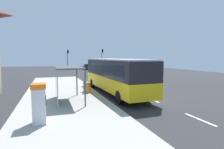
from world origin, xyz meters
The scene contains 19 objects.
ground_plane centered at (0.00, 14.00, -0.02)m, with size 56.00×92.00×0.04m, color #2D2D30.
sidewalk_platform centered at (-6.40, 2.00, 0.09)m, with size 6.20×30.00×0.18m, color #ADAAA3.
lane_stripe_seg_0 centered at (0.25, -6.00, 0.01)m, with size 0.16×2.20×0.01m, color silver.
lane_stripe_seg_1 centered at (0.25, -1.00, 0.01)m, with size 0.16×2.20×0.01m, color silver.
lane_stripe_seg_2 centered at (0.25, 4.00, 0.01)m, with size 0.16×2.20×0.01m, color silver.
lane_stripe_seg_3 centered at (0.25, 9.00, 0.01)m, with size 0.16×2.20×0.01m, color silver.
lane_stripe_seg_4 centered at (0.25, 14.00, 0.01)m, with size 0.16×2.20×0.01m, color silver.
lane_stripe_seg_5 centered at (0.25, 19.00, 0.01)m, with size 0.16×2.20×0.01m, color silver.
lane_stripe_seg_6 centered at (0.25, 24.00, 0.01)m, with size 0.16×2.20×0.01m, color silver.
lane_stripe_seg_7 centered at (0.25, 29.00, 0.01)m, with size 0.16×2.20×0.01m, color silver.
bus centered at (-1.71, 2.18, 1.84)m, with size 2.86×11.08×3.21m.
white_van centered at (2.20, 25.32, 1.34)m, with size 2.13×5.24×2.30m.
sedan_near centered at (2.30, 35.93, 0.79)m, with size 2.02×4.49×1.52m.
ticket_machine centered at (-7.90, -4.38, 1.17)m, with size 0.66×0.76×1.94m.
recycling_bin_orange centered at (-4.20, 2.54, 0.66)m, with size 0.52×0.52×0.95m, color orange.
recycling_bin_blue centered at (-4.20, 3.24, 0.66)m, with size 0.52×0.52×0.95m, color blue.
traffic_light_near_side centered at (5.49, 32.22, 3.62)m, with size 0.49×0.28×5.49m.
traffic_light_far_side centered at (-3.10, 33.02, 3.46)m, with size 0.49×0.28×5.22m.
bus_shelter centered at (-6.41, -0.14, 2.10)m, with size 1.80×4.00×2.50m.
Camera 1 is at (-7.36, -13.71, 3.36)m, focal length 29.67 mm.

